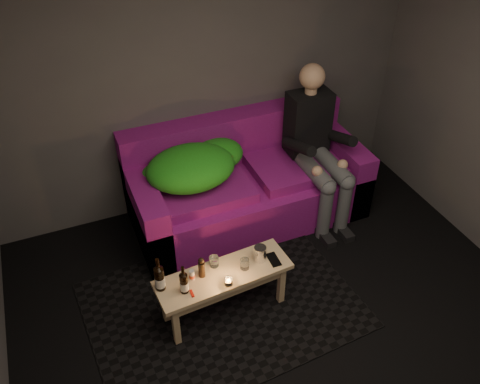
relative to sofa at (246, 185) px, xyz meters
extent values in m
plane|color=black|center=(-0.25, -1.82, -0.33)|extent=(4.50, 4.50, 0.00)
plane|color=#4E4B4E|center=(-0.25, 0.43, 0.97)|extent=(4.00, 0.00, 4.00)
cube|color=black|center=(-0.63, -1.00, -0.33)|extent=(2.16, 1.64, 0.01)
cube|color=#83116C|center=(0.00, -0.05, -0.11)|extent=(2.15, 0.97, 0.45)
cube|color=#83116C|center=(0.00, 0.31, 0.35)|extent=(2.15, 0.24, 0.47)
cube|color=#83116C|center=(-0.97, -0.05, 0.00)|extent=(0.21, 0.97, 0.67)
cube|color=#83116C|center=(0.97, -0.05, 0.00)|extent=(0.21, 0.97, 0.67)
cube|color=#83116C|center=(-0.45, -0.11, 0.16)|extent=(0.81, 0.64, 0.11)
cube|color=#83116C|center=(0.45, -0.11, 0.16)|extent=(0.81, 0.64, 0.11)
ellipsoid|color=#278C19|center=(-0.54, -0.05, 0.37)|extent=(0.77, 0.60, 0.32)
ellipsoid|color=#278C19|center=(-0.24, 0.10, 0.34)|extent=(0.47, 0.39, 0.26)
ellipsoid|color=#278C19|center=(-0.77, 0.08, 0.30)|extent=(0.34, 0.28, 0.17)
cube|color=black|center=(0.62, 0.00, 0.54)|extent=(0.39, 0.24, 0.59)
sphere|color=tan|center=(0.62, 0.00, 0.99)|extent=(0.23, 0.23, 0.23)
cylinder|color=#4F535A|center=(0.52, -0.33, 0.23)|extent=(0.15, 0.54, 0.15)
cylinder|color=#4F535A|center=(0.72, -0.33, 0.23)|extent=(0.15, 0.54, 0.15)
cylinder|color=#4F535A|center=(0.52, -0.59, -0.06)|extent=(0.12, 0.12, 0.55)
cylinder|color=#4F535A|center=(0.72, -0.59, -0.06)|extent=(0.12, 0.12, 0.55)
cube|color=black|center=(0.52, -0.65, -0.30)|extent=(0.10, 0.24, 0.06)
cube|color=black|center=(0.72, -0.65, -0.30)|extent=(0.10, 0.24, 0.06)
cube|color=#D8B17E|center=(-0.63, -1.05, 0.07)|extent=(1.05, 0.40, 0.04)
cube|color=#D8B17E|center=(-0.63, -1.05, 0.00)|extent=(0.92, 0.32, 0.09)
cube|color=#D8B17E|center=(-1.06, -1.20, -0.14)|extent=(0.05, 0.05, 0.38)
cube|color=#D8B17E|center=(-1.08, -0.96, -0.14)|extent=(0.05, 0.05, 0.38)
cube|color=#D8B17E|center=(-0.18, -1.13, -0.14)|extent=(0.05, 0.05, 0.38)
cube|color=#D8B17E|center=(-0.20, -0.90, -0.14)|extent=(0.05, 0.05, 0.38)
cylinder|color=black|center=(-1.10, -1.01, 0.19)|extent=(0.07, 0.07, 0.20)
cylinder|color=white|center=(-1.10, -1.01, 0.16)|extent=(0.07, 0.07, 0.08)
cone|color=black|center=(-1.10, -1.01, 0.30)|extent=(0.07, 0.07, 0.03)
cylinder|color=black|center=(-1.10, -1.01, 0.33)|extent=(0.03, 0.03, 0.09)
cylinder|color=black|center=(-0.95, -1.10, 0.17)|extent=(0.06, 0.06, 0.17)
cylinder|color=white|center=(-0.95, -1.10, 0.15)|extent=(0.06, 0.06, 0.07)
cone|color=black|center=(-0.95, -1.10, 0.27)|extent=(0.06, 0.06, 0.03)
cylinder|color=black|center=(-0.95, -1.10, 0.30)|extent=(0.02, 0.02, 0.08)
cylinder|color=silver|center=(-0.86, -1.01, 0.13)|extent=(0.05, 0.05, 0.08)
cylinder|color=black|center=(-0.78, -1.01, 0.16)|extent=(0.05, 0.05, 0.14)
cylinder|color=white|center=(-0.66, -0.95, 0.13)|extent=(0.09, 0.09, 0.08)
cylinder|color=white|center=(-0.63, -1.16, 0.11)|extent=(0.07, 0.07, 0.05)
sphere|color=orange|center=(-0.63, -1.16, 0.13)|extent=(0.02, 0.02, 0.02)
cylinder|color=white|center=(-0.46, -1.06, 0.13)|extent=(0.08, 0.08, 0.09)
cylinder|color=silver|center=(-0.32, -1.02, 0.15)|extent=(0.10, 0.10, 0.13)
cube|color=black|center=(-0.22, -1.07, 0.09)|extent=(0.08, 0.15, 0.01)
cube|color=red|center=(-0.91, -1.15, 0.09)|extent=(0.02, 0.07, 0.01)
camera|label=1|loc=(-1.52, -3.50, 2.89)|focal=38.00mm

